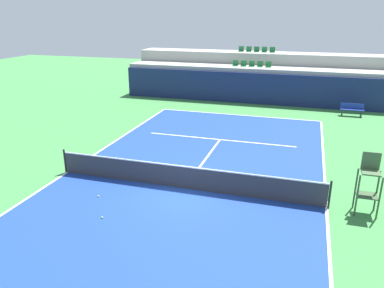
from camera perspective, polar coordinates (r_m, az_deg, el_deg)
ground_plane at (r=15.29m, az=-1.21°, el=-6.74°), size 80.00×80.00×0.00m
court_surface at (r=15.28m, az=-1.21°, el=-6.72°), size 11.00×24.00×0.01m
baseline_far at (r=26.22m, az=6.99°, el=4.39°), size 11.00×0.10×0.00m
sideline_left at (r=17.62m, az=-18.34°, el=-4.07°), size 0.10×24.00×0.00m
sideline_right at (r=14.70m, az=19.69°, el=-9.05°), size 0.10×24.00×0.00m
service_line_far at (r=21.01m, az=4.25°, el=0.67°), size 8.26×0.10×0.00m
centre_service_line at (r=18.09m, az=1.96°, el=-2.43°), size 0.10×6.40×0.00m
back_wall at (r=29.61m, az=8.43°, el=8.36°), size 20.01×0.30×2.36m
stands_tier_lower at (r=30.90m, az=8.84°, el=9.06°), size 20.01×2.40×2.63m
stands_tier_upper at (r=33.17m, az=9.52°, el=10.51°), size 20.01×2.40×3.53m
seating_row_lower at (r=30.77m, az=9.01°, el=11.73°), size 3.05×0.44×0.44m
seating_row_upper at (r=33.03m, az=9.73°, el=13.78°), size 3.05×0.44×0.44m
tennis_net at (r=15.07m, az=-1.23°, el=-5.00°), size 11.08×0.08×1.07m
umpire_chair at (r=14.40m, az=25.17°, el=-5.21°), size 0.76×0.66×2.20m
player_bench at (r=27.91m, az=23.04°, el=4.94°), size 1.50×0.40×0.85m
tennis_ball_0 at (r=13.55m, az=-13.44°, el=-10.77°), size 0.07×0.07×0.07m
tennis_ball_1 at (r=15.03m, az=-13.99°, el=-7.66°), size 0.07×0.07×0.07m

